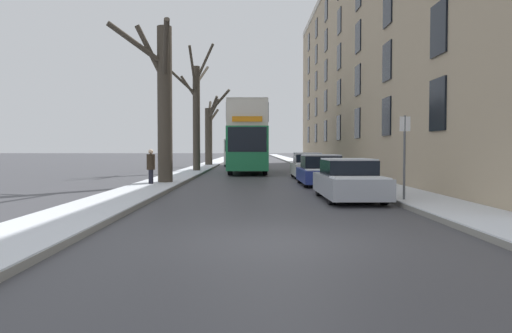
# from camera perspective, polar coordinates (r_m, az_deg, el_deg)

# --- Properties ---
(ground_plane) EXTENTS (320.00, 320.00, 0.00)m
(ground_plane) POSITION_cam_1_polar(r_m,az_deg,el_deg) (9.16, 3.03, -8.58)
(ground_plane) COLOR #424247
(sidewalk_left) EXTENTS (2.03, 130.00, 0.16)m
(sidewalk_left) POSITION_cam_1_polar(r_m,az_deg,el_deg) (62.14, -4.36, 0.61)
(sidewalk_left) COLOR gray
(sidewalk_left) RESTS_ON ground
(sidewalk_right) EXTENTS (2.03, 130.00, 0.16)m
(sidewalk_right) POSITION_cam_1_polar(r_m,az_deg,el_deg) (62.23, 4.38, 0.61)
(sidewalk_right) COLOR gray
(sidewalk_right) RESTS_ON ground
(terrace_facade_right) EXTENTS (9.10, 50.70, 15.84)m
(terrace_facade_right) POSITION_cam_1_polar(r_m,az_deg,el_deg) (38.03, 16.34, 11.44)
(terrace_facade_right) COLOR tan
(terrace_facade_right) RESTS_ON ground
(bare_tree_left_0) EXTENTS (2.95, 4.42, 7.67)m
(bare_tree_left_0) POSITION_cam_1_polar(r_m,az_deg,el_deg) (23.11, -10.55, 7.81)
(bare_tree_left_0) COLOR #423A30
(bare_tree_left_0) RESTS_ON ground
(bare_tree_left_1) EXTENTS (3.12, 4.19, 8.75)m
(bare_tree_left_1) POSITION_cam_1_polar(r_m,az_deg,el_deg) (34.96, -6.86, 6.28)
(bare_tree_left_1) COLOR #423A30
(bare_tree_left_1) RESTS_ON ground
(bare_tree_left_2) EXTENTS (2.46, 4.31, 7.06)m
(bare_tree_left_2) POSITION_cam_1_polar(r_m,az_deg,el_deg) (46.72, -5.30, 4.08)
(bare_tree_left_2) COLOR #423A30
(bare_tree_left_2) RESTS_ON ground
(double_decker_bus) EXTENTS (2.57, 10.60, 4.70)m
(double_decker_bus) POSITION_cam_1_polar(r_m,az_deg,el_deg) (34.68, -0.93, 3.68)
(double_decker_bus) COLOR #1E7A47
(double_decker_bus) RESTS_ON ground
(parked_car_0) EXTENTS (1.79, 4.55, 1.36)m
(parked_car_0) POSITION_cam_1_polar(r_m,az_deg,el_deg) (16.60, 10.55, -1.60)
(parked_car_0) COLOR #9EA3AD
(parked_car_0) RESTS_ON ground
(parked_car_1) EXTENTS (1.90, 4.36, 1.41)m
(parked_car_1) POSITION_cam_1_polar(r_m,az_deg,el_deg) (23.07, 7.42, -0.52)
(parked_car_1) COLOR navy
(parked_car_1) RESTS_ON ground
(parked_car_2) EXTENTS (1.69, 3.95, 1.45)m
(parked_car_2) POSITION_cam_1_polar(r_m,az_deg,el_deg) (28.46, 5.91, 0.02)
(parked_car_2) COLOR silver
(parked_car_2) RESTS_ON ground
(oncoming_van) EXTENTS (1.98, 5.22, 2.50)m
(oncoming_van) POSITION_cam_1_polar(r_m,az_deg,el_deg) (47.29, -2.33, 1.68)
(oncoming_van) COLOR white
(oncoming_van) RESTS_ON ground
(pedestrian_left_sidewalk) EXTENTS (0.36, 0.36, 1.65)m
(pedestrian_left_sidewalk) POSITION_cam_1_polar(r_m,az_deg,el_deg) (22.04, -11.93, 0.01)
(pedestrian_left_sidewalk) COLOR black
(pedestrian_left_sidewalk) RESTS_ON ground
(street_sign_post) EXTENTS (0.32, 0.07, 2.67)m
(street_sign_post) POSITION_cam_1_polar(r_m,az_deg,el_deg) (15.57, 16.61, 1.40)
(street_sign_post) COLOR #4C4F54
(street_sign_post) RESTS_ON ground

